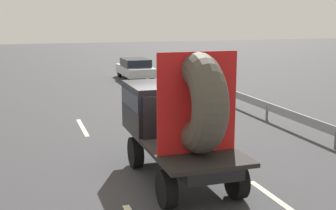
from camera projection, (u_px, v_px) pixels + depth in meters
name	position (u px, v px, depth m)	size (l,w,h in m)	color
ground_plane	(170.00, 175.00, 11.87)	(120.00, 120.00, 0.00)	#38383A
flatbed_truck	(177.00, 114.00, 11.45)	(2.02, 4.61, 3.39)	black
distant_sedan	(135.00, 68.00, 29.68)	(1.80, 4.20, 1.37)	black
guardrail	(243.00, 98.00, 20.14)	(0.10, 17.09, 0.71)	gray
lane_dash_left_far	(82.00, 127.00, 16.94)	(2.73, 0.16, 0.01)	beige
lane_dash_right_near	(278.00, 200.00, 10.24)	(2.54, 0.16, 0.01)	beige
lane_dash_right_far	(167.00, 121.00, 18.03)	(2.56, 0.16, 0.01)	beige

